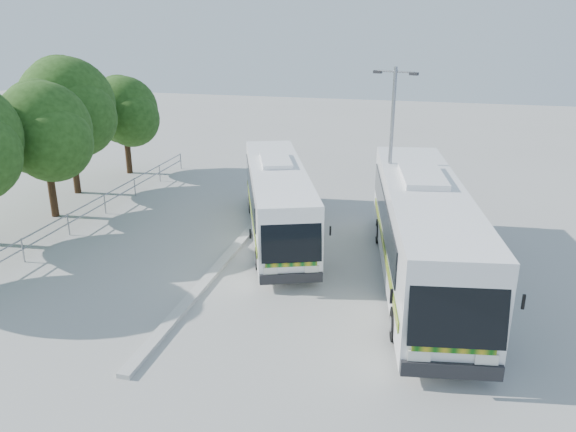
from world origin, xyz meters
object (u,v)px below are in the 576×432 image
(tree_far_c, at_px, (45,130))
(coach_main, at_px, (278,199))
(lamppost, at_px, (391,152))
(tree_far_d, at_px, (68,105))
(coach_adjacent, at_px, (423,231))
(tree_far_e, at_px, (125,110))

(tree_far_c, distance_m, coach_main, 11.42)
(lamppost, bearing_deg, tree_far_d, -173.40)
(coach_main, xyz_separation_m, coach_adjacent, (6.23, -3.28, 0.28))
(coach_adjacent, height_order, lamppost, lamppost)
(coach_main, height_order, lamppost, lamppost)
(tree_far_c, bearing_deg, coach_main, 0.86)
(tree_far_d, xyz_separation_m, coach_main, (12.32, -3.53, -3.12))
(tree_far_d, relative_size, coach_adjacent, 0.55)
(coach_main, bearing_deg, tree_far_e, 125.53)
(coach_adjacent, bearing_deg, tree_far_d, 151.19)
(coach_adjacent, relative_size, lamppost, 1.79)
(lamppost, bearing_deg, tree_far_c, -161.17)
(tree_far_c, distance_m, tree_far_d, 3.93)
(coach_main, height_order, coach_adjacent, coach_adjacent)
(tree_far_c, height_order, lamppost, lamppost)
(tree_far_e, height_order, coach_main, tree_far_e)
(coach_main, relative_size, lamppost, 1.52)
(tree_far_d, height_order, coach_main, tree_far_d)
(coach_main, distance_m, coach_adjacent, 7.04)
(tree_far_c, bearing_deg, lamppost, -0.02)
(coach_main, bearing_deg, coach_adjacent, -47.63)
(coach_adjacent, distance_m, lamppost, 4.04)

